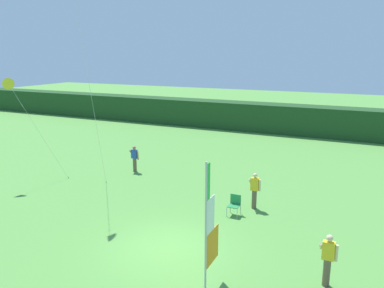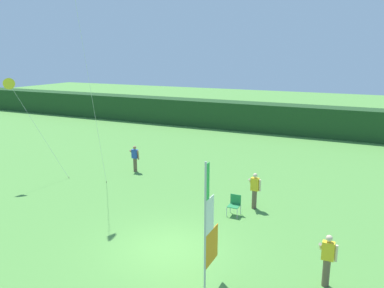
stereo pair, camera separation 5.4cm
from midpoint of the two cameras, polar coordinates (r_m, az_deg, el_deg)
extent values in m
plane|color=#518E3D|center=(14.43, -3.48, -15.33)|extent=(120.00, 120.00, 0.00)
cube|color=#1E421E|center=(34.62, 14.63, 3.62)|extent=(80.00, 2.40, 2.50)
cylinder|color=#B7B7BC|center=(11.10, 2.12, -12.80)|extent=(0.06, 0.06, 4.07)
cube|color=orange|center=(11.87, 3.09, -15.09)|extent=(0.02, 0.97, 1.09)
cube|color=white|center=(11.24, 2.81, -10.63)|extent=(0.02, 0.60, 1.09)
cube|color=green|center=(10.68, 2.50, -5.68)|extent=(0.02, 0.23, 1.09)
cylinder|color=brown|center=(17.78, 9.41, -8.19)|extent=(0.22, 0.22, 0.87)
cube|color=yellow|center=(17.52, 9.50, -5.97)|extent=(0.36, 0.20, 0.59)
sphere|color=beige|center=(17.39, 9.55, -4.68)|extent=(0.20, 0.20, 0.20)
cylinder|color=beige|center=(17.61, 8.84, -5.60)|extent=(0.09, 0.48, 0.42)
cylinder|color=beige|center=(17.48, 10.23, -6.14)|extent=(0.09, 0.14, 0.56)
cylinder|color=brown|center=(23.06, -8.45, -3.10)|extent=(0.22, 0.22, 0.82)
cube|color=#284CA8|center=(22.87, -8.51, -1.47)|extent=(0.36, 0.20, 0.53)
sphere|color=#A37556|center=(22.78, -8.54, -0.54)|extent=(0.20, 0.20, 0.20)
cylinder|color=#A37556|center=(23.04, -8.91, -1.28)|extent=(0.09, 0.48, 0.42)
cylinder|color=#A37556|center=(22.77, -8.01, -1.68)|extent=(0.09, 0.14, 0.56)
cylinder|color=brown|center=(12.89, 19.59, -17.71)|extent=(0.22, 0.22, 0.89)
cube|color=yellow|center=(12.53, 19.86, -14.83)|extent=(0.36, 0.20, 0.58)
sphere|color=beige|center=(12.35, 20.02, -13.15)|extent=(0.20, 0.20, 0.20)
cylinder|color=beige|center=(12.57, 18.84, -14.33)|extent=(0.09, 0.48, 0.42)
cylinder|color=beige|center=(12.54, 20.93, -15.08)|extent=(0.09, 0.14, 0.56)
cylinder|color=#BCBCC1|center=(16.87, 5.30, -10.11)|extent=(0.03, 0.03, 0.42)
cylinder|color=#BCBCC1|center=(16.73, 6.87, -10.36)|extent=(0.03, 0.03, 0.42)
cylinder|color=#BCBCC1|center=(17.28, 5.85, -9.52)|extent=(0.03, 0.03, 0.42)
cylinder|color=#BCBCC1|center=(17.15, 7.39, -9.76)|extent=(0.03, 0.03, 0.42)
cube|color=#237F42|center=(16.92, 6.37, -9.24)|extent=(0.48, 0.48, 0.03)
cube|color=#237F42|center=(17.04, 6.66, -8.22)|extent=(0.48, 0.03, 0.44)
cylinder|color=brown|center=(22.81, -17.92, -4.79)|extent=(0.03, 0.03, 0.08)
cylinder|color=silver|center=(22.52, -21.76, 1.59)|extent=(2.37, 1.36, 5.34)
cone|color=yellow|center=(22.62, -25.67, 8.12)|extent=(0.67, 0.66, 0.64)
cylinder|color=brown|center=(21.52, -12.64, -5.55)|extent=(0.03, 0.03, 0.08)
cylinder|color=silver|center=(19.85, -14.97, 8.25)|extent=(0.11, 1.63, 10.57)
camera|label=1|loc=(0.03, -89.90, 0.02)|focal=35.55mm
camera|label=2|loc=(0.03, 90.10, -0.02)|focal=35.55mm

